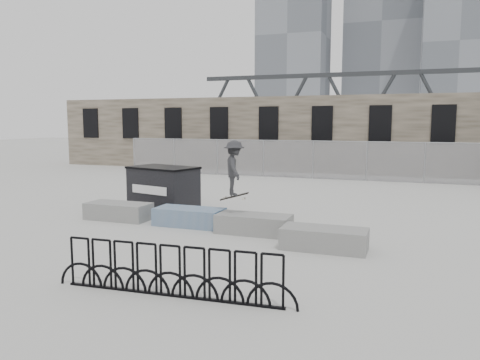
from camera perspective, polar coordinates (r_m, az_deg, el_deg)
name	(u,v)px	position (r m, az deg, el deg)	size (l,w,h in m)	color
ground	(225,229)	(13.27, -1.88, -5.96)	(120.00, 120.00, 0.00)	#B1B1AC
stone_wall	(326,134)	(28.65, 10.40, 5.51)	(36.00, 2.58, 4.50)	brown
chainlink_fence	(313,159)	(25.04, 8.88, 2.53)	(22.06, 0.06, 2.02)	gray
planter_far_left	(118,210)	(14.96, -14.60, -3.61)	(2.00, 0.90, 0.51)	gray
planter_center_left	(189,216)	(13.69, -6.20, -4.40)	(2.00, 0.90, 0.51)	#2F5A8D
planter_center_right	(254,223)	(12.69, 1.71, -5.28)	(2.00, 0.90, 0.51)	gray
planter_offset	(324,238)	(11.29, 10.23, -6.96)	(2.00, 0.90, 0.51)	gray
dumpster	(163,188)	(16.16, -9.32, -0.98)	(2.52, 1.88, 1.49)	black
bike_rack	(170,272)	(8.28, -8.50, -11.01)	(4.49, 0.30, 0.90)	black
skyline_towers	(386,37)	(107.44, 17.42, 16.34)	(58.00, 28.00, 48.00)	slate
truss_bridge	(455,113)	(67.19, 24.72, 7.44)	(70.00, 3.00, 9.80)	#2D3033
skateboarder	(234,168)	(12.69, -0.70, 1.46)	(0.96, 1.12, 1.65)	#2C2C2F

